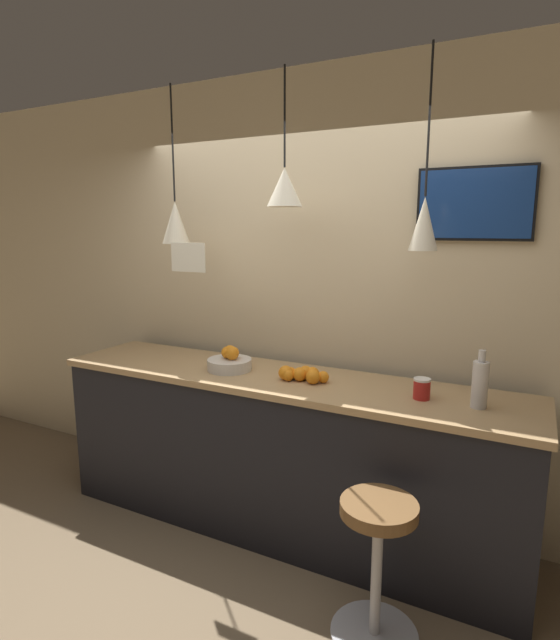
{
  "coord_description": "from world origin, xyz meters",
  "views": [
    {
      "loc": [
        1.34,
        -1.87,
        1.91
      ],
      "look_at": [
        0.0,
        0.74,
        1.36
      ],
      "focal_mm": 28.0,
      "sensor_mm": 36.0,
      "label": 1
    }
  ],
  "objects": [
    {
      "name": "spread_jar",
      "position": [
        0.85,
        0.72,
        1.07
      ],
      "size": [
        0.09,
        0.09,
        0.11
      ],
      "color": "red",
      "rests_on": "service_counter"
    },
    {
      "name": "back_wall",
      "position": [
        0.0,
        1.18,
        1.45
      ],
      "size": [
        8.0,
        0.06,
        2.9
      ],
      "color": "beige",
      "rests_on": "ground_plane"
    },
    {
      "name": "fruit_bowl",
      "position": [
        -0.35,
        0.72,
        1.07
      ],
      "size": [
        0.28,
        0.28,
        0.16
      ],
      "color": "beige",
      "rests_on": "service_counter"
    },
    {
      "name": "pendant_lamp_left",
      "position": [
        -0.81,
        0.8,
        1.94
      ],
      "size": [
        0.18,
        0.18,
        1.0
      ],
      "color": "black"
    },
    {
      "name": "ground_plane",
      "position": [
        0.0,
        0.0,
        0.0
      ],
      "size": [
        14.0,
        14.0,
        0.0
      ],
      "primitive_type": "plane",
      "color": "#756047"
    },
    {
      "name": "hanging_menu_board",
      "position": [
        -0.48,
        0.5,
        1.73
      ],
      "size": [
        0.24,
        0.01,
        0.17
      ],
      "color": "white"
    },
    {
      "name": "service_counter",
      "position": [
        0.0,
        0.74,
        0.51
      ],
      "size": [
        2.97,
        0.65,
        1.01
      ],
      "color": "black",
      "rests_on": "ground_plane"
    },
    {
      "name": "juice_bottle",
      "position": [
        1.14,
        0.72,
        1.14
      ],
      "size": [
        0.08,
        0.08,
        0.3
      ],
      "color": "silver",
      "rests_on": "service_counter"
    },
    {
      "name": "orange_pile",
      "position": [
        0.16,
        0.72,
        1.05
      ],
      "size": [
        0.3,
        0.16,
        0.09
      ],
      "color": "orange",
      "rests_on": "service_counter"
    },
    {
      "name": "pendant_lamp_middle",
      "position": [
        0.0,
        0.8,
        2.14
      ],
      "size": [
        0.21,
        0.21,
        0.78
      ],
      "color": "black"
    },
    {
      "name": "pendant_lamp_right",
      "position": [
        0.81,
        0.8,
        1.93
      ],
      "size": [
        0.15,
        0.15,
        1.01
      ],
      "color": "black"
    },
    {
      "name": "bar_stool",
      "position": [
        0.8,
        0.16,
        0.45
      ],
      "size": [
        0.41,
        0.41,
        0.69
      ],
      "color": "#B7B7BC",
      "rests_on": "ground_plane"
    },
    {
      "name": "mounted_tv",
      "position": [
        1.01,
        1.13,
        2.03
      ],
      "size": [
        0.62,
        0.04,
        0.4
      ],
      "color": "black"
    }
  ]
}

